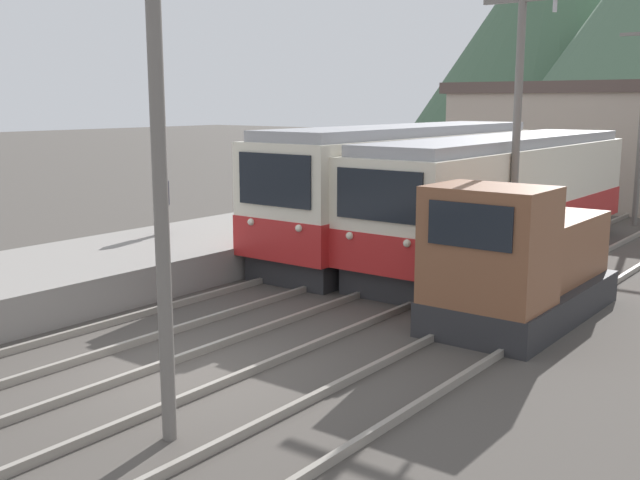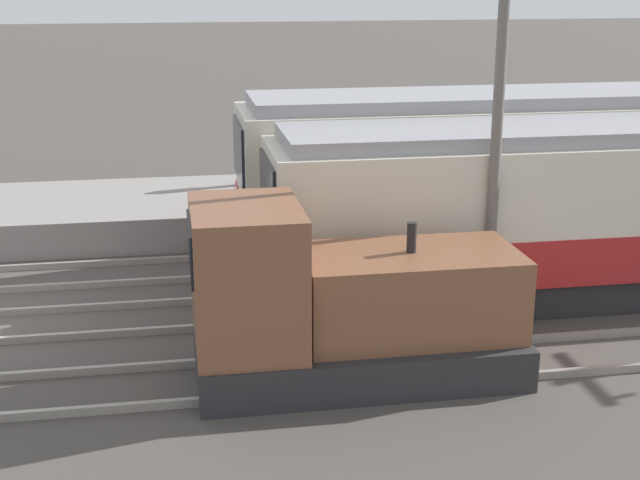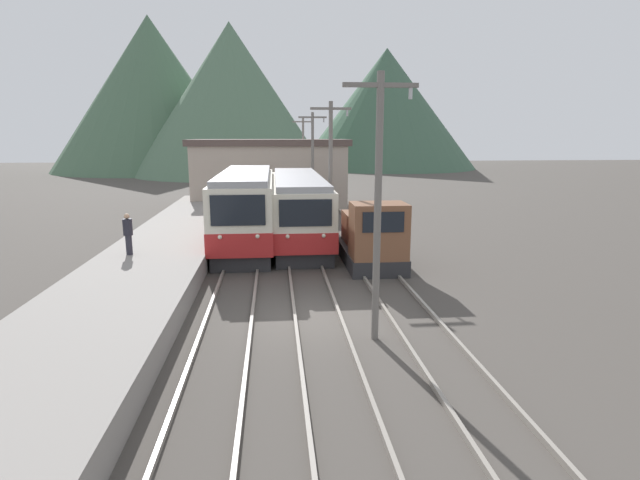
{
  "view_description": "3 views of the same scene",
  "coord_description": "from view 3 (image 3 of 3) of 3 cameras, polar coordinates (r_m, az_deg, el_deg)",
  "views": [
    {
      "loc": [
        9.23,
        -8.26,
        4.58
      ],
      "look_at": [
        -1.46,
        5.67,
        1.33
      ],
      "focal_mm": 42.0,
      "sensor_mm": 36.0,
      "label": 1
    },
    {
      "loc": [
        16.57,
        3.85,
        6.53
      ],
      "look_at": [
        0.91,
        6.54,
        1.67
      ],
      "focal_mm": 50.0,
      "sensor_mm": 36.0,
      "label": 2
    },
    {
      "loc": [
        -1.11,
        -15.12,
        5.72
      ],
      "look_at": [
        0.81,
        5.66,
        1.35
      ],
      "focal_mm": 28.0,
      "sensor_mm": 36.0,
      "label": 3
    }
  ],
  "objects": [
    {
      "name": "catenary_mast_mid",
      "position": [
        24.92,
        1.23,
        7.87
      ],
      "size": [
        2.0,
        0.2,
        7.36
      ],
      "color": "slate",
      "rests_on": "ground"
    },
    {
      "name": "shunting_locomotive",
      "position": [
        22.49,
        5.87,
        0.18
      ],
      "size": [
        2.4,
        5.42,
        3.0
      ],
      "color": "#28282B",
      "rests_on": "ground"
    },
    {
      "name": "catenary_mast_far",
      "position": [
        36.29,
        -0.83,
        9.1
      ],
      "size": [
        2.0,
        0.2,
        7.36
      ],
      "color": "slate",
      "rests_on": "ground"
    },
    {
      "name": "catenary_mast_distant",
      "position": [
        47.69,
        -1.92,
        9.75
      ],
      "size": [
        2.0,
        0.2,
        7.36
      ],
      "color": "slate",
      "rests_on": "ground"
    },
    {
      "name": "station_building",
      "position": [
        41.23,
        -5.76,
        7.62
      ],
      "size": [
        12.6,
        6.3,
        5.45
      ],
      "color": "#AD9E8E",
      "rests_on": "ground"
    },
    {
      "name": "person_on_platform",
      "position": [
        22.09,
        -21.09,
        0.81
      ],
      "size": [
        0.38,
        0.38,
        1.73
      ],
      "color": "#282833",
      "rests_on": "platform_left"
    },
    {
      "name": "track_right",
      "position": [
        16.71,
        10.09,
        -8.13
      ],
      "size": [
        1.54,
        60.0,
        0.14
      ],
      "color": "gray",
      "rests_on": "ground"
    },
    {
      "name": "commuter_train_left",
      "position": [
        26.95,
        -8.41,
        3.31
      ],
      "size": [
        2.84,
        12.44,
        3.87
      ],
      "color": "#28282B",
      "rests_on": "ground"
    },
    {
      "name": "mountain_backdrop",
      "position": [
        86.04,
        -7.43,
        15.46
      ],
      "size": [
        72.41,
        44.3,
        24.72
      ],
      "color": "#3D5B47",
      "rests_on": "ground"
    },
    {
      "name": "track_left",
      "position": [
        16.21,
        -10.35,
        -8.77
      ],
      "size": [
        1.54,
        60.0,
        0.14
      ],
      "color": "gray",
      "rests_on": "ground"
    },
    {
      "name": "platform_left",
      "position": [
        16.82,
        -22.98,
        -7.47
      ],
      "size": [
        4.5,
        54.0,
        0.86
      ],
      "primitive_type": "cube",
      "color": "gray",
      "rests_on": "ground"
    },
    {
      "name": "ground_plane",
      "position": [
        16.2,
        -1.04,
        -8.85
      ],
      "size": [
        200.0,
        200.0,
        0.0
      ],
      "primitive_type": "plane",
      "color": "#47423D"
    },
    {
      "name": "catenary_mast_near",
      "position": [
        13.67,
        6.67,
        4.53
      ],
      "size": [
        2.0,
        0.2,
        7.36
      ],
      "color": "slate",
      "rests_on": "ground"
    },
    {
      "name": "track_center",
      "position": [
        16.19,
        -0.32,
        -8.59
      ],
      "size": [
        1.54,
        60.0,
        0.14
      ],
      "color": "gray",
      "rests_on": "ground"
    },
    {
      "name": "commuter_train_center",
      "position": [
        27.81,
        -2.53,
        3.44
      ],
      "size": [
        2.84,
        13.53,
        3.59
      ],
      "color": "#28282B",
      "rests_on": "ground"
    }
  ]
}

